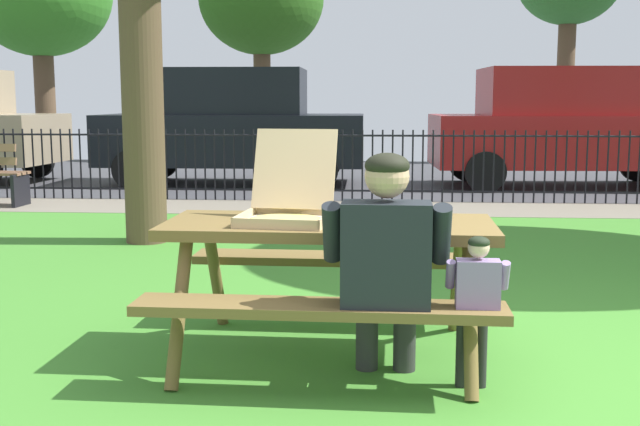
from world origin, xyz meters
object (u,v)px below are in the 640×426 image
at_px(child_at_table, 476,298).
at_px(far_tree_midleft, 261,0).
at_px(parked_car_center, 231,125).
at_px(picnic_table_foreground, 329,252).
at_px(parked_car_right, 567,126).
at_px(adult_at_table, 386,261).
at_px(pizza_slice_on_table, 390,217).
at_px(pizza_box_open, 288,204).

relative_size(child_at_table, far_tree_midleft, 0.16).
height_order(parked_car_center, far_tree_midleft, far_tree_midleft).
bearing_deg(child_at_table, picnic_table_foreground, 143.45).
xyz_separation_m(child_at_table, parked_car_right, (2.60, 9.50, 0.51)).
relative_size(adult_at_table, parked_car_center, 0.27).
xyz_separation_m(pizza_slice_on_table, adult_at_table, (-0.03, -0.64, -0.12)).
bearing_deg(adult_at_table, far_tree_midleft, 100.62).
relative_size(pizza_slice_on_table, far_tree_midleft, 0.05).
relative_size(picnic_table_foreground, parked_car_right, 0.41).
bearing_deg(far_tree_midleft, picnic_table_foreground, -80.19).
bearing_deg(pizza_slice_on_table, child_at_table, -59.42).
height_order(picnic_table_foreground, parked_car_center, parked_car_center).
distance_m(picnic_table_foreground, parked_car_right, 9.57).
xyz_separation_m(pizza_box_open, parked_car_right, (3.56, 8.96, 0.14)).
distance_m(pizza_slice_on_table, parked_car_right, 9.32).
xyz_separation_m(parked_car_center, parked_car_right, (5.56, -0.00, 0.00)).
xyz_separation_m(pizza_box_open, adult_at_table, (0.54, -0.51, -0.21)).
height_order(picnic_table_foreground, pizza_box_open, pizza_box_open).
bearing_deg(far_tree_midleft, child_at_table, -77.87).
relative_size(pizza_box_open, child_at_table, 0.77).
height_order(adult_at_table, parked_car_right, parked_car_right).
bearing_deg(parked_car_right, adult_at_table, -107.74).
bearing_deg(parked_car_center, adult_at_table, -75.01).
relative_size(picnic_table_foreground, child_at_table, 2.27).
bearing_deg(child_at_table, parked_car_center, 107.33).
bearing_deg(pizza_box_open, far_tree_midleft, 98.96).
xyz_separation_m(pizza_box_open, far_tree_midleft, (-2.33, 14.78, 2.91)).
bearing_deg(adult_at_table, pizza_box_open, 136.53).
bearing_deg(picnic_table_foreground, parked_car_center, 103.96).
relative_size(adult_at_table, far_tree_midleft, 0.23).
height_order(parked_car_center, parked_car_right, same).
xyz_separation_m(pizza_box_open, parked_car_center, (-2.00, 8.96, 0.14)).
xyz_separation_m(adult_at_table, parked_car_center, (-2.54, 9.46, 0.35)).
bearing_deg(far_tree_midleft, adult_at_table, -79.38).
bearing_deg(child_at_table, pizza_box_open, 150.39).
distance_m(pizza_box_open, parked_car_right, 9.64).
distance_m(child_at_table, far_tree_midleft, 16.01).
bearing_deg(far_tree_midleft, pizza_slice_on_table, -78.83).
bearing_deg(pizza_slice_on_table, parked_car_center, 106.19).
relative_size(pizza_box_open, parked_car_center, 0.14).
height_order(child_at_table, parked_car_center, parked_car_center).
height_order(picnic_table_foreground, parked_car_right, parked_car_right).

